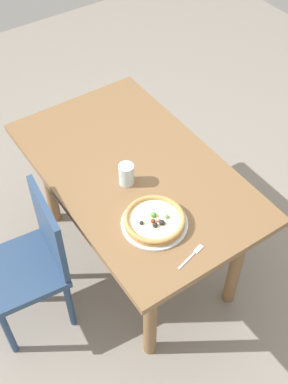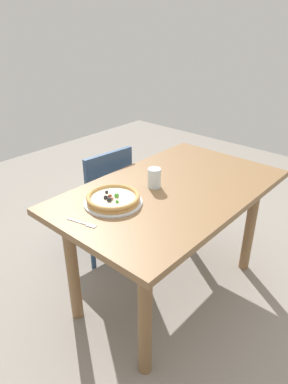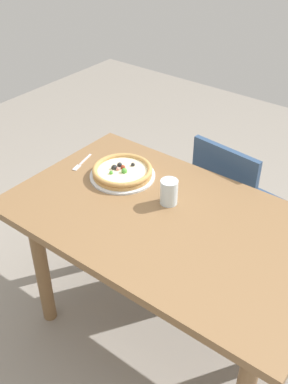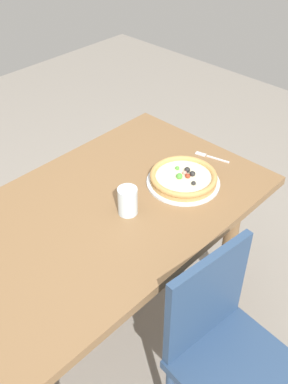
{
  "view_description": "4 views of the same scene",
  "coord_description": "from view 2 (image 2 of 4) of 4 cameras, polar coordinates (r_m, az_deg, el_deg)",
  "views": [
    {
      "loc": [
        1.48,
        -0.94,
        2.54
      ],
      "look_at": [
        0.18,
        -0.06,
        0.79
      ],
      "focal_mm": 45.5,
      "sensor_mm": 36.0,
      "label": 1
    },
    {
      "loc": [
        1.43,
        1.05,
        1.66
      ],
      "look_at": [
        0.18,
        -0.06,
        0.79
      ],
      "focal_mm": 31.97,
      "sensor_mm": 36.0,
      "label": 2
    },
    {
      "loc": [
        -0.83,
        1.24,
        1.96
      ],
      "look_at": [
        0.18,
        -0.06,
        0.79
      ],
      "focal_mm": 42.41,
      "sensor_mm": 36.0,
      "label": 3
    },
    {
      "loc": [
        -0.85,
        -1.03,
        1.92
      ],
      "look_at": [
        0.18,
        -0.06,
        0.79
      ],
      "focal_mm": 41.58,
      "sensor_mm": 36.0,
      "label": 4
    }
  ],
  "objects": [
    {
      "name": "drinking_glass",
      "position": [
        1.97,
        1.73,
        2.36
      ],
      "size": [
        0.08,
        0.08,
        0.12
      ],
      "primitive_type": "cylinder",
      "color": "silver",
      "rests_on": "dining_table"
    },
    {
      "name": "pizza",
      "position": [
        1.81,
        -5.17,
        -1.04
      ],
      "size": [
        0.28,
        0.28,
        0.05
      ],
      "color": "tan",
      "rests_on": "plate"
    },
    {
      "name": "ground_plane",
      "position": [
        2.43,
        4.0,
        -15.76
      ],
      "size": [
        6.0,
        6.0,
        0.0
      ],
      "primitive_type": "plane",
      "color": "gray"
    },
    {
      "name": "dining_table",
      "position": [
        2.04,
        4.59,
        -2.18
      ],
      "size": [
        1.38,
        0.84,
        0.77
      ],
      "color": "olive",
      "rests_on": "ground"
    },
    {
      "name": "chair_near",
      "position": [
        2.51,
        -7.2,
        -1.19
      ],
      "size": [
        0.44,
        0.44,
        0.86
      ],
      "rotation": [
        0.0,
        0.0,
        3.03
      ],
      "color": "navy",
      "rests_on": "ground"
    },
    {
      "name": "plate",
      "position": [
        1.83,
        -5.13,
        -1.74
      ],
      "size": [
        0.31,
        0.31,
        0.01
      ],
      "primitive_type": "cylinder",
      "color": "silver",
      "rests_on": "dining_table"
    },
    {
      "name": "fork",
      "position": [
        1.67,
        -10.04,
        -5.18
      ],
      "size": [
        0.06,
        0.16,
        0.0
      ],
      "rotation": [
        0.0,
        0.0,
        1.82
      ],
      "color": "silver",
      "rests_on": "dining_table"
    }
  ]
}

